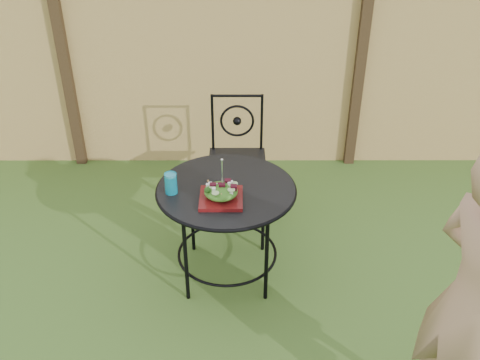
# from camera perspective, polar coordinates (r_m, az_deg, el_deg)

# --- Properties ---
(ground) EXTENTS (60.00, 60.00, 0.00)m
(ground) POSITION_cam_1_polar(r_m,az_deg,el_deg) (3.53, -4.01, -15.58)
(ground) COLOR #274415
(ground) RESTS_ON ground
(fence) EXTENTS (8.00, 0.12, 1.90)m
(fence) POSITION_cam_1_polar(r_m,az_deg,el_deg) (4.88, -2.89, 11.96)
(fence) COLOR tan
(fence) RESTS_ON ground
(patio_table) EXTENTS (0.92, 0.92, 0.72)m
(patio_table) POSITION_cam_1_polar(r_m,az_deg,el_deg) (3.56, -1.46, -2.68)
(patio_table) COLOR black
(patio_table) RESTS_ON ground
(patio_chair) EXTENTS (0.46, 0.46, 0.95)m
(patio_chair) POSITION_cam_1_polar(r_m,az_deg,el_deg) (4.33, -0.31, 2.85)
(patio_chair) COLOR black
(patio_chair) RESTS_ON ground
(diner) EXTENTS (0.56, 0.70, 1.68)m
(diner) POSITION_cam_1_polar(r_m,az_deg,el_deg) (2.70, 23.88, -12.13)
(diner) COLOR #9F775A
(diner) RESTS_ON ground
(salad_plate) EXTENTS (0.27, 0.27, 0.02)m
(salad_plate) POSITION_cam_1_polar(r_m,az_deg,el_deg) (3.35, -2.03, -1.96)
(salad_plate) COLOR #470A0E
(salad_plate) RESTS_ON patio_table
(salad) EXTENTS (0.21, 0.21, 0.08)m
(salad) POSITION_cam_1_polar(r_m,az_deg,el_deg) (3.32, -2.04, -1.22)
(salad) COLOR #235614
(salad) RESTS_ON salad_plate
(fork) EXTENTS (0.01, 0.01, 0.18)m
(fork) POSITION_cam_1_polar(r_m,az_deg,el_deg) (3.25, -1.91, 0.71)
(fork) COLOR silver
(fork) RESTS_ON salad
(drinking_glass) EXTENTS (0.08, 0.08, 0.14)m
(drinking_glass) POSITION_cam_1_polar(r_m,az_deg,el_deg) (3.42, -7.38, -0.34)
(drinking_glass) COLOR #0D7D98
(drinking_glass) RESTS_ON patio_table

